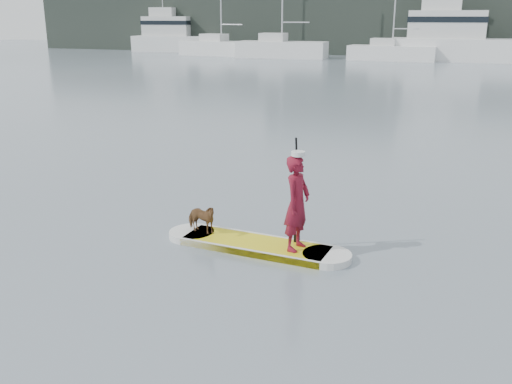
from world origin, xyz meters
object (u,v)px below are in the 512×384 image
(sailboat_b, at_px, (221,46))
(dog, at_px, (201,218))
(paddler, at_px, (297,203))
(sailboat_d, at_px, (391,51))
(motor_yacht_a, at_px, (454,38))
(paddleboard, at_px, (256,245))
(motor_yacht_b, at_px, (172,35))
(sailboat_c, at_px, (281,48))

(sailboat_b, bearing_deg, dog, -59.23)
(paddler, bearing_deg, sailboat_d, 14.94)
(paddler, height_order, sailboat_b, sailboat_b)
(sailboat_b, bearing_deg, motor_yacht_a, 8.90)
(paddler, bearing_deg, dog, 95.75)
(dog, xyz_separation_m, sailboat_d, (-3.49, 44.31, 0.42))
(paddleboard, xyz_separation_m, dog, (-1.05, 0.04, 0.33))
(sailboat_b, height_order, motor_yacht_a, sailboat_b)
(sailboat_d, relative_size, motor_yacht_b, 1.15)
(sailboat_c, bearing_deg, sailboat_b, 168.65)
(dog, height_order, motor_yacht_a, motor_yacht_a)
(dog, xyz_separation_m, sailboat_c, (-13.68, 43.89, 0.51))
(paddleboard, bearing_deg, motor_yacht_b, 123.20)
(sailboat_d, xyz_separation_m, motor_yacht_a, (5.07, 1.47, 1.16))
(paddler, distance_m, sailboat_d, 44.70)
(sailboat_d, distance_m, motor_yacht_a, 5.40)
(dog, bearing_deg, motor_yacht_b, 39.18)
(paddleboard, bearing_deg, sailboat_b, 117.91)
(dog, xyz_separation_m, motor_yacht_b, (-28.20, 49.06, 1.35))
(sailboat_c, bearing_deg, paddleboard, -75.00)
(paddleboard, distance_m, sailboat_d, 44.59)
(paddler, height_order, motor_yacht_b, motor_yacht_b)
(sailboat_b, distance_m, motor_yacht_b, 8.98)
(dog, height_order, sailboat_b, sailboat_b)
(sailboat_b, height_order, motor_yacht_b, sailboat_b)
(motor_yacht_a, relative_size, motor_yacht_b, 1.21)
(paddleboard, bearing_deg, paddler, -0.00)
(sailboat_b, relative_size, sailboat_c, 1.06)
(sailboat_b, xyz_separation_m, motor_yacht_b, (-7.87, 4.25, 0.85))
(sailboat_d, xyz_separation_m, motor_yacht_b, (-24.70, 4.75, 0.94))
(paddleboard, xyz_separation_m, sailboat_b, (-21.38, 44.85, 0.83))
(dog, xyz_separation_m, motor_yacht_a, (1.58, 45.78, 1.58))
(motor_yacht_b, bearing_deg, paddleboard, -68.46)
(dog, distance_m, motor_yacht_a, 45.83)
(dog, relative_size, sailboat_c, 0.05)
(paddleboard, relative_size, sailboat_d, 0.29)
(paddler, distance_m, dog, 1.84)
(sailboat_d, bearing_deg, dog, -83.98)
(paddler, distance_m, sailboat_c, 46.60)
(sailboat_b, distance_m, sailboat_c, 6.71)
(dog, distance_m, sailboat_c, 45.98)
(dog, distance_m, sailboat_b, 49.21)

